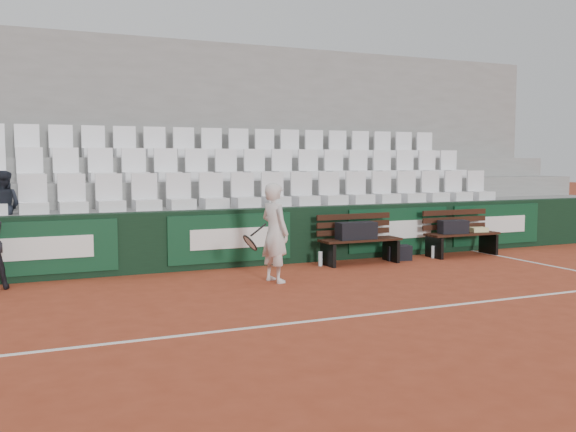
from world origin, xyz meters
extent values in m
plane|color=#A54025|center=(0.00, 0.00, 0.00)|extent=(80.00, 80.00, 0.00)
cube|color=white|center=(0.00, 0.00, 0.00)|extent=(18.00, 0.06, 0.01)
cube|color=black|center=(0.00, 4.00, 0.50)|extent=(18.00, 0.30, 1.00)
cube|color=#0C381E|center=(-3.20, 3.83, 0.52)|extent=(2.20, 0.04, 0.82)
cube|color=#0C381E|center=(-0.20, 3.83, 0.52)|extent=(2.20, 0.04, 0.82)
cube|color=#0C381E|center=(3.20, 3.83, 0.52)|extent=(2.20, 0.04, 0.82)
cube|color=#0C381E|center=(5.60, 3.83, 0.52)|extent=(2.20, 0.04, 0.82)
cube|color=gray|center=(0.00, 4.62, 0.50)|extent=(18.00, 0.95, 1.00)
cube|color=gray|center=(0.00, 5.58, 0.72)|extent=(18.00, 0.95, 1.45)
cube|color=gray|center=(0.00, 6.53, 0.95)|extent=(18.00, 0.95, 1.90)
cube|color=gray|center=(0.00, 7.15, 2.20)|extent=(18.00, 0.30, 4.40)
cube|color=white|center=(0.00, 4.45, 1.31)|extent=(11.90, 0.44, 0.63)
cube|color=white|center=(0.00, 5.40, 1.77)|extent=(11.90, 0.44, 0.63)
cube|color=white|center=(0.00, 6.35, 2.21)|extent=(11.90, 0.44, 0.63)
cube|color=black|center=(2.08, 3.37, 0.23)|extent=(1.50, 0.56, 0.45)
cube|color=#32180F|center=(4.35, 3.38, 0.23)|extent=(1.50, 0.56, 0.45)
cube|color=black|center=(1.98, 3.34, 0.60)|extent=(0.72, 0.33, 0.30)
cube|color=black|center=(4.11, 3.35, 0.58)|extent=(0.58, 0.33, 0.25)
cube|color=#ECE598|center=(4.75, 3.39, 0.49)|extent=(0.35, 0.28, 0.09)
cube|color=black|center=(2.93, 3.43, 0.14)|extent=(0.50, 0.36, 0.28)
cylinder|color=silver|center=(1.30, 3.41, 0.13)|extent=(0.07, 0.07, 0.26)
cylinder|color=silver|center=(3.66, 3.36, 0.12)|extent=(0.07, 0.07, 0.24)
imported|color=silver|center=(0.01, 2.39, 0.76)|extent=(0.50, 0.63, 1.51)
torus|color=black|center=(-0.39, 2.39, 0.62)|extent=(0.19, 0.30, 0.26)
cylinder|color=black|center=(-0.26, 2.39, 0.81)|extent=(0.26, 0.03, 0.20)
imported|color=black|center=(-3.75, 4.50, 1.57)|extent=(0.67, 0.60, 1.14)
camera|label=1|loc=(-3.70, -6.52, 1.85)|focal=40.00mm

